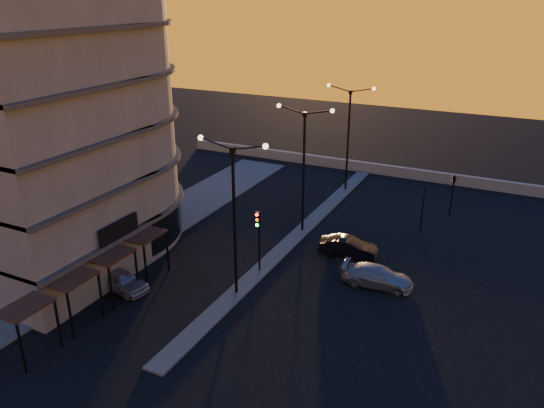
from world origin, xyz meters
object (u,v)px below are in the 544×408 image
(car_hatchback, at_px, (121,280))
(car_wagon, at_px, (378,276))
(streetlamp_mid, at_px, (304,160))
(traffic_light_main, at_px, (258,232))
(car_sedan, at_px, (348,247))

(car_hatchback, distance_m, car_wagon, 15.62)
(streetlamp_mid, xyz_separation_m, traffic_light_main, (0.00, -7.13, -2.70))
(streetlamp_mid, bearing_deg, car_sedan, -27.95)
(car_hatchback, bearing_deg, traffic_light_main, -41.91)
(car_hatchback, relative_size, car_wagon, 0.89)
(car_hatchback, height_order, car_sedan, same)
(traffic_light_main, distance_m, car_hatchback, 8.84)
(streetlamp_mid, relative_size, car_hatchback, 2.49)
(streetlamp_mid, height_order, car_sedan, streetlamp_mid)
(streetlamp_mid, relative_size, car_sedan, 2.41)
(streetlamp_mid, height_order, traffic_light_main, streetlamp_mid)
(streetlamp_mid, distance_m, car_wagon, 10.31)
(car_sedan, height_order, car_wagon, car_sedan)
(streetlamp_mid, bearing_deg, car_hatchback, -117.14)
(traffic_light_main, height_order, car_sedan, traffic_light_main)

